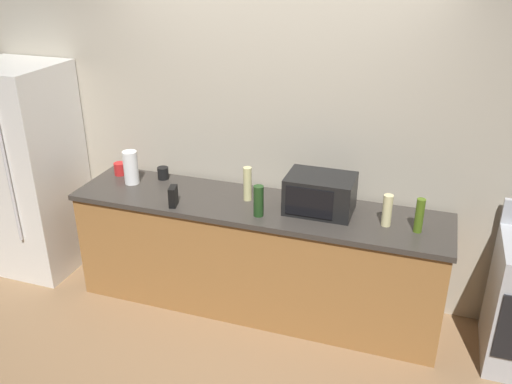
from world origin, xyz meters
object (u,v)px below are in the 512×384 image
bottle_hand_soap (387,210)px  bottle_wine (259,201)px  mug_red (120,169)px  bottle_olive_oil (419,216)px  bottle_vinegar (247,184)px  refrigerator (28,170)px  mug_black (163,173)px  paper_towel_roll (131,167)px  cordless_phone (173,196)px  microwave (320,194)px

bottle_hand_soap → bottle_wine: bearing=-170.7°
mug_red → bottle_hand_soap: bearing=-5.1°
bottle_olive_oil → bottle_vinegar: bearing=175.3°
bottle_hand_soap → bottle_vinegar: (-1.04, 0.08, 0.02)m
refrigerator → bottle_hand_soap: bearing=-0.4°
mug_black → bottle_wine: bearing=-21.5°
paper_towel_roll → mug_black: 0.27m
cordless_phone → mug_red: size_ratio=1.45×
bottle_hand_soap → bottle_olive_oil: bearing=-6.4°
refrigerator → bottle_wine: size_ratio=7.88×
bottle_hand_soap → mug_black: bearing=172.8°
bottle_hand_soap → mug_red: bottle_hand_soap is taller
paper_towel_roll → mug_red: bearing=146.5°
cordless_phone → bottle_olive_oil: bottle_olive_oil is taller
mug_red → cordless_phone: bearing=-29.4°
bottle_wine → bottle_olive_oil: bearing=6.2°
bottle_wine → refrigerator: bearing=175.5°
mug_black → mug_red: 0.38m
microwave → paper_towel_roll: (-1.54, 0.00, 0.00)m
paper_towel_roll → bottle_olive_oil: size_ratio=1.12×
refrigerator → bottle_wine: refrigerator is taller
bottle_olive_oil → mug_red: (-2.42, 0.22, -0.07)m
microwave → bottle_olive_oil: (0.69, -0.10, -0.01)m
cordless_phone → mug_black: (-0.31, 0.42, -0.03)m
microwave → paper_towel_roll: same height
paper_towel_roll → bottle_olive_oil: (2.23, -0.10, -0.01)m
paper_towel_roll → bottle_hand_soap: bearing=-2.1°
bottle_hand_soap → mug_red: size_ratio=2.20×
cordless_phone → paper_towel_roll: bearing=138.1°
bottle_hand_soap → bottle_olive_oil: size_ratio=0.94×
refrigerator → mug_red: bearing=12.3°
refrigerator → microwave: (2.52, 0.05, 0.13)m
paper_towel_roll → bottle_wine: (1.15, -0.22, -0.02)m
bottle_hand_soap → bottle_vinegar: 1.04m
bottle_hand_soap → cordless_phone: bearing=-172.8°
bottle_wine → mug_red: 1.38m
cordless_phone → bottle_vinegar: bearing=15.2°
paper_towel_roll → mug_black: bearing=38.6°
bottle_olive_oil → bottle_hand_soap: bearing=173.6°
bottle_vinegar → paper_towel_roll: bearing=-179.7°
paper_towel_roll → bottle_olive_oil: 2.24m
bottle_olive_oil → mug_black: bottle_olive_oil is taller
bottle_hand_soap → paper_towel_roll: bearing=177.9°
mug_black → bottle_olive_oil: bearing=-7.1°
refrigerator → mug_red: refrigerator is taller
bottle_wine → bottle_vinegar: bottle_vinegar is taller
paper_towel_roll → bottle_vinegar: size_ratio=1.03×
bottle_vinegar → mug_red: 1.18m
refrigerator → bottle_vinegar: (1.96, 0.06, 0.13)m
mug_red → bottle_wine: bearing=-14.3°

